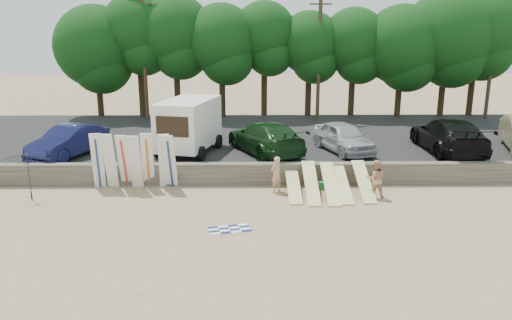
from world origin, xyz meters
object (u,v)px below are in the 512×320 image
object	(u,v)px
car_1	(265,137)
car_2	(343,137)
box_trailer	(189,123)
cooler	(319,185)
car_3	(448,135)
car_0	(69,141)
beachgoer_a	(276,174)
beach_umbrella	(28,177)
beachgoer_b	(375,179)

from	to	relation	value
car_1	car_2	size ratio (longest dim) A/B	1.26
box_trailer	cooler	distance (m)	7.65
car_3	cooler	bearing A→B (deg)	28.64
car_2	car_3	world-z (taller)	car_3
car_0	beachgoer_a	size ratio (longest dim) A/B	2.94
car_2	box_trailer	bearing A→B (deg)	163.28
car_0	car_2	bearing A→B (deg)	23.84
box_trailer	beach_umbrella	bearing A→B (deg)	-124.77
car_2	beach_umbrella	size ratio (longest dim) A/B	1.96
car_1	beachgoer_a	xyz separation A→B (m)	(0.34, -4.25, -0.72)
car_0	car_2	size ratio (longest dim) A/B	1.05
car_3	beach_umbrella	xyz separation A→B (m)	(-19.47, -5.27, -0.56)
car_0	box_trailer	bearing A→B (deg)	26.79
box_trailer	car_1	bearing A→B (deg)	12.39
car_0	car_1	world-z (taller)	car_1
cooler	beach_umbrella	bearing A→B (deg)	-173.11
cooler	car_3	bearing A→B (deg)	29.30
beachgoer_b	car_3	bearing A→B (deg)	-132.92
car_1	cooler	distance (m)	4.68
car_0	car_1	distance (m)	9.88
car_2	beach_umbrella	bearing A→B (deg)	-176.63
beachgoer_a	cooler	xyz separation A→B (m)	(1.95, 0.40, -0.64)
car_0	beachgoer_a	xyz separation A→B (m)	(10.20, -3.71, -0.67)
car_2	cooler	bearing A→B (deg)	-131.21
car_2	car_3	bearing A→B (deg)	-19.94
car_1	car_3	bearing A→B (deg)	155.70
beachgoer_a	cooler	size ratio (longest dim) A/B	4.20
car_0	car_1	bearing A→B (deg)	23.64
car_0	beach_umbrella	xyz separation A→B (m)	(-0.11, -4.64, -0.45)
box_trailer	car_0	xyz separation A→B (m)	(-5.95, -0.66, -0.77)
car_1	cooler	bearing A→B (deg)	96.00
box_trailer	beachgoer_b	world-z (taller)	box_trailer
beach_umbrella	beachgoer_a	bearing A→B (deg)	5.20
box_trailer	car_1	size ratio (longest dim) A/B	0.84
car_3	beach_umbrella	distance (m)	20.17
car_3	beachgoer_b	bearing A→B (deg)	45.63
car_1	beachgoer_a	size ratio (longest dim) A/B	3.52
beachgoer_b	cooler	xyz separation A→B (m)	(-2.20, 1.18, -0.66)
beach_umbrella	car_1	bearing A→B (deg)	27.49
car_0	beach_umbrella	bearing A→B (deg)	-70.91
car_0	cooler	xyz separation A→B (m)	(12.16, -3.30, -1.31)
car_3	car_2	bearing A→B (deg)	-2.05
car_3	beachgoer_b	distance (m)	7.20
beachgoer_b	beach_umbrella	bearing A→B (deg)	2.06
car_2	car_1	bearing A→B (deg)	165.98
box_trailer	car_2	world-z (taller)	box_trailer
box_trailer	cooler	size ratio (longest dim) A/B	12.39
car_2	beachgoer_a	xyz separation A→B (m)	(-3.73, -4.53, -0.66)
box_trailer	car_2	bearing A→B (deg)	15.21
car_0	beach_umbrella	world-z (taller)	car_0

